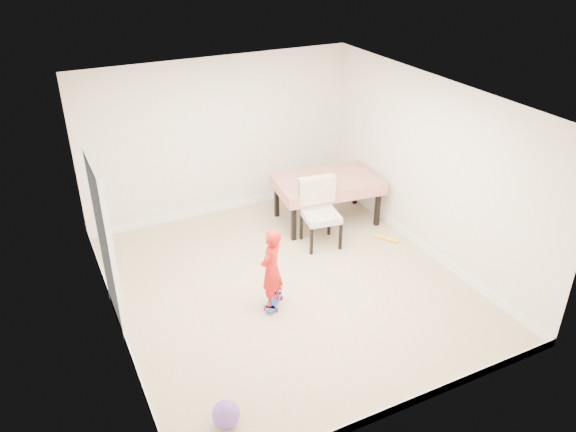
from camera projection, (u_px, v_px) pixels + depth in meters
name	position (u px, v px, depth m)	size (l,w,h in m)	color
ground	(288.00, 285.00, 7.68)	(5.00, 5.00, 0.00)	tan
ceiling	(288.00, 101.00, 6.46)	(4.50, 5.00, 0.04)	silver
wall_back	(220.00, 138.00, 9.02)	(4.50, 0.04, 2.60)	silver
wall_front	(408.00, 309.00, 5.10)	(4.50, 0.04, 2.60)	silver
wall_left	(107.00, 240.00, 6.19)	(0.04, 5.00, 2.60)	silver
wall_right	(429.00, 169.00, 7.93)	(0.04, 5.00, 2.60)	silver
door	(107.00, 248.00, 6.56)	(0.10, 0.94, 2.11)	white
baseboard_back	(224.00, 206.00, 9.62)	(4.50, 0.02, 0.12)	white
baseboard_front	(396.00, 408.00, 5.68)	(4.50, 0.02, 0.12)	white
baseboard_left	(122.00, 328.00, 6.78)	(0.02, 5.00, 0.12)	white
baseboard_right	(420.00, 244.00, 8.52)	(0.02, 5.00, 0.12)	white
dining_table	(326.00, 200.00, 9.13)	(1.63, 1.02, 0.76)	red
dining_chair	(321.00, 214.00, 8.39)	(0.56, 0.64, 1.04)	silver
skateboard	(274.00, 302.00, 7.27)	(0.49, 0.18, 0.07)	blue
child	(271.00, 271.00, 7.00)	(0.40, 0.26, 1.09)	red
balloon	(226.00, 414.00, 5.50)	(0.28, 0.28, 0.28)	#744EBC
foam_toy	(386.00, 238.00, 8.73)	(0.06, 0.06, 0.40)	yellow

